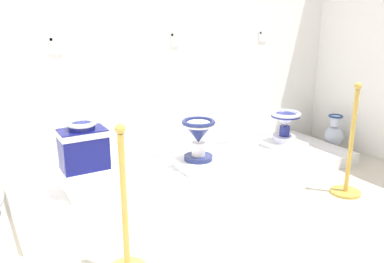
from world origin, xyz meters
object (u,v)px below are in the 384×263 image
antique_toilet_tall_cobalt (83,145)px  plinth_block_central_ornate (284,144)px  info_placard_second (175,39)px  stanchion_post_near_left (126,229)px  stanchion_post_near_right (349,164)px  antique_toilet_central_ornate (285,122)px  decorative_vase_spare (334,134)px  info_placard_third (263,36)px  plinth_block_tall_cobalt (86,180)px  plinth_block_broad_patterned (198,164)px  info_placard_first (56,45)px  antique_toilet_broad_patterned (198,134)px

antique_toilet_tall_cobalt → plinth_block_central_ornate: antique_toilet_tall_cobalt is taller
info_placard_second → stanchion_post_near_left: bearing=-127.3°
antique_toilet_tall_cobalt → stanchion_post_near_right: stanchion_post_near_right is taller
info_placard_second → stanchion_post_near_right: 2.04m
antique_toilet_central_ornate → decorative_vase_spare: antique_toilet_central_ornate is taller
antique_toilet_central_ornate → info_placard_third: size_ratio=2.90×
antique_toilet_tall_cobalt → plinth_block_central_ornate: 2.31m
plinth_block_tall_cobalt → plinth_block_broad_patterned: size_ratio=0.96×
info_placard_first → plinth_block_central_ornate: bearing=-10.8°
info_placard_first → stanchion_post_near_right: 2.79m
antique_toilet_tall_cobalt → antique_toilet_broad_patterned: bearing=-0.4°
antique_toilet_tall_cobalt → info_placard_second: (1.13, 0.51, 0.78)m
plinth_block_broad_patterned → antique_toilet_central_ornate: (1.18, 0.08, 0.25)m
info_placard_second → stanchion_post_near_right: size_ratio=0.14×
plinth_block_broad_patterned → stanchion_post_near_right: size_ratio=0.39×
antique_toilet_tall_cobalt → stanchion_post_near_right: size_ratio=0.40×
info_placard_second → stanchion_post_near_left: info_placard_second is taller
antique_toilet_broad_patterned → antique_toilet_central_ornate: size_ratio=1.16×
antique_toilet_tall_cobalt → plinth_block_central_ornate: (2.28, 0.07, -0.39)m
antique_toilet_broad_patterned → info_placard_second: 1.01m
antique_toilet_broad_patterned → plinth_block_central_ornate: (1.18, 0.08, -0.32)m
decorative_vase_spare → info_placard_first: bearing=170.0°
stanchion_post_near_left → stanchion_post_near_right: 2.15m
antique_toilet_central_ornate → info_placard_second: 1.53m
plinth_block_broad_patterned → info_placard_first: info_placard_first is taller
antique_toilet_central_ornate → antique_toilet_tall_cobalt: bearing=-178.1°
info_placard_first → decorative_vase_spare: info_placard_first is taller
antique_toilet_broad_patterned → stanchion_post_near_right: (1.02, -0.93, -0.19)m
antique_toilet_tall_cobalt → info_placard_first: (-0.04, 0.51, 0.77)m
antique_toilet_tall_cobalt → antique_toilet_central_ornate: 2.28m
info_placard_third → decorative_vase_spare: size_ratio=0.28×
decorative_vase_spare → stanchion_post_near_right: bearing=-133.7°
plinth_block_broad_patterned → antique_toilet_central_ornate: size_ratio=1.15×
antique_toilet_tall_cobalt → info_placard_second: 1.47m
decorative_vase_spare → plinth_block_central_ornate: bearing=172.5°
antique_toilet_broad_patterned → stanchion_post_near_right: bearing=-42.3°
info_placard_third → stanchion_post_near_left: info_placard_third is taller
plinth_block_central_ornate → info_placard_first: (-2.31, 0.44, 1.16)m
stanchion_post_near_right → plinth_block_tall_cobalt: bearing=156.2°
plinth_block_tall_cobalt → info_placard_third: (2.26, 0.51, 1.10)m
info_placard_first → plinth_block_broad_patterned: bearing=-24.8°
plinth_block_broad_patterned → decorative_vase_spare: size_ratio=0.93×
plinth_block_central_ornate → decorative_vase_spare: 0.72m
plinth_block_tall_cobalt → antique_toilet_tall_cobalt: antique_toilet_tall_cobalt is taller
plinth_block_central_ornate → info_placard_second: info_placard_second is taller
antique_toilet_central_ornate → stanchion_post_near_right: (-0.16, -1.01, -0.13)m
info_placard_third → stanchion_post_near_left: bearing=-146.4°
info_placard_second → antique_toilet_central_ornate: bearing=-21.0°
plinth_block_broad_patterned → antique_toilet_broad_patterned: (0.00, 0.00, 0.30)m
info_placard_first → info_placard_second: (1.16, -0.00, 0.01)m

